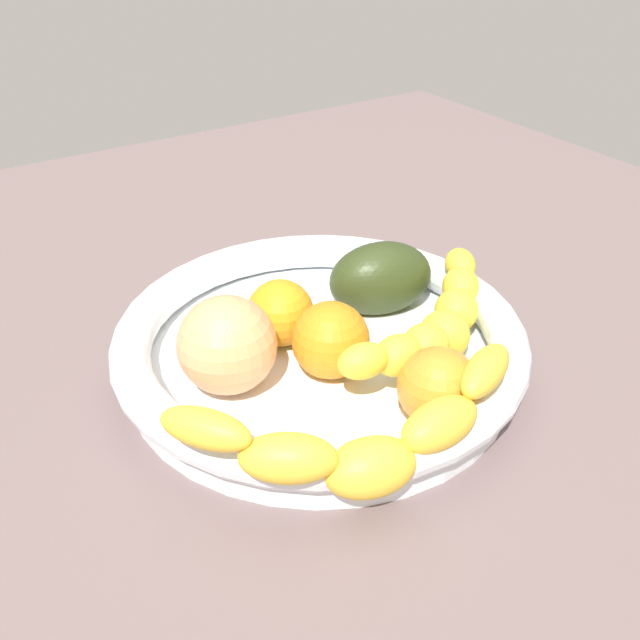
% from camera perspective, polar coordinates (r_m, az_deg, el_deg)
% --- Properties ---
extents(kitchen_counter, '(1.20, 1.20, 0.03)m').
position_cam_1_polar(kitchen_counter, '(0.59, -0.00, -5.05)').
color(kitchen_counter, '#6C5959').
rests_on(kitchen_counter, ground).
extents(fruit_bowl, '(0.32, 0.32, 0.05)m').
position_cam_1_polar(fruit_bowl, '(0.57, -0.00, -1.91)').
color(fruit_bowl, white).
rests_on(fruit_bowl, kitchen_counter).
extents(banana_draped_left, '(0.19, 0.11, 0.05)m').
position_cam_1_polar(banana_draped_left, '(0.57, 8.95, -0.23)').
color(banana_draped_left, yellow).
rests_on(banana_draped_left, fruit_bowl).
extents(banana_draped_right, '(0.24, 0.11, 0.06)m').
position_cam_1_polar(banana_draped_right, '(0.45, 3.45, -9.15)').
color(banana_draped_right, yellow).
rests_on(banana_draped_right, fruit_bowl).
extents(orange_front, '(0.06, 0.06, 0.06)m').
position_cam_1_polar(orange_front, '(0.54, 0.83, -1.58)').
color(orange_front, orange).
rests_on(orange_front, fruit_bowl).
extents(orange_mid_left, '(0.05, 0.05, 0.05)m').
position_cam_1_polar(orange_mid_left, '(0.57, -3.12, 0.56)').
color(orange_mid_left, orange).
rests_on(orange_mid_left, fruit_bowl).
extents(orange_mid_right, '(0.06, 0.06, 0.06)m').
position_cam_1_polar(orange_mid_right, '(0.50, 9.18, -5.17)').
color(orange_mid_right, orange).
rests_on(orange_mid_right, fruit_bowl).
extents(avocado_dark, '(0.10, 0.08, 0.06)m').
position_cam_1_polar(avocado_dark, '(0.62, 4.75, 3.26)').
color(avocado_dark, '#2E3B1A').
rests_on(avocado_dark, fruit_bowl).
extents(peach_blush, '(0.07, 0.07, 0.07)m').
position_cam_1_polar(peach_blush, '(0.53, -7.47, -1.73)').
color(peach_blush, '#F9A56A').
rests_on(peach_blush, fruit_bowl).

